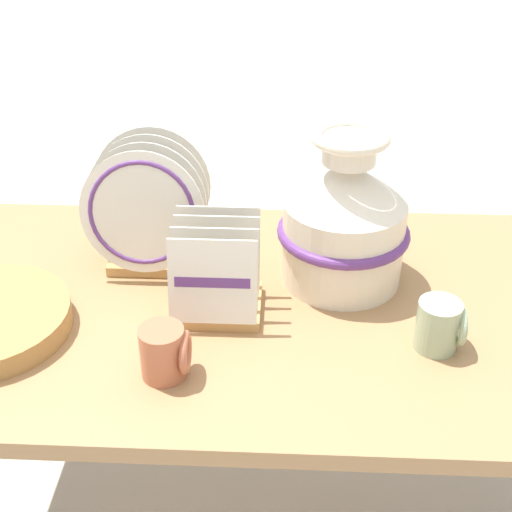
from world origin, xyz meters
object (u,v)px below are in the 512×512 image
Objects in this scene: mug_terracotta_glaze at (165,352)px; mug_sage_glaze at (440,325)px; ceramic_vase at (344,219)px; dish_rack_square_plates at (216,281)px; dish_rack_round_plates at (147,213)px.

mug_terracotta_glaze and mug_sage_glaze have the same top height.
mug_terracotta_glaze is (-0.32, -0.32, -0.09)m from ceramic_vase.
dish_rack_square_plates is 0.21m from mug_terracotta_glaze.
ceramic_vase reaches higher than dish_rack_round_plates.
dish_rack_square_plates is at bearing 70.25° from mug_terracotta_glaze.
dish_rack_square_plates is at bearing -153.28° from ceramic_vase.
mug_sage_glaze is at bearing 11.43° from mug_terracotta_glaze.
dish_rack_round_plates is 2.84× the size of mug_sage_glaze.
dish_rack_square_plates is 0.42m from mug_sage_glaze.
dish_rack_round_plates reaches higher than dish_rack_square_plates.
dish_rack_square_plates is 1.94× the size of mug_terracotta_glaze.
dish_rack_round_plates is 1.47× the size of dish_rack_square_plates.
ceramic_vase is 1.19× the size of dish_rack_round_plates.
mug_sage_glaze is at bearing -24.45° from dish_rack_round_plates.
mug_sage_glaze is at bearing -53.21° from ceramic_vase.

